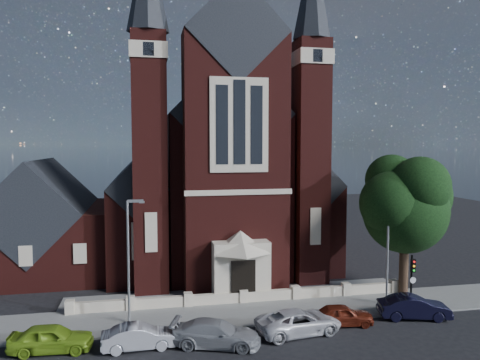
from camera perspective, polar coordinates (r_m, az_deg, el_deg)
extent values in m
plane|color=black|center=(43.21, -1.96, -11.17)|extent=(120.00, 120.00, 0.00)
cube|color=slate|center=(33.39, 1.12, -15.91)|extent=(60.00, 5.00, 0.12)
cube|color=slate|center=(37.09, -0.26, -13.81)|extent=(26.00, 3.00, 0.14)
cube|color=beige|center=(35.23, 0.39, -14.81)|extent=(24.00, 0.40, 0.90)
cube|color=#451512|center=(51.73, -3.80, -0.71)|extent=(10.00, 30.00, 14.00)
cube|color=black|center=(51.58, -3.84, 7.05)|extent=(10.00, 30.20, 10.00)
cube|color=#451512|center=(50.65, -12.09, -4.33)|extent=(5.00, 26.00, 8.00)
cube|color=#451512|center=(52.63, 4.50, -3.92)|extent=(5.00, 26.00, 8.00)
cube|color=black|center=(50.21, -12.17, 0.19)|extent=(5.01, 26.20, 5.01)
cube|color=black|center=(52.20, 4.53, 0.43)|extent=(5.01, 26.20, 5.01)
cube|color=#451512|center=(36.25, -0.57, 1.88)|extent=(8.00, 3.00, 20.00)
cube|color=black|center=(37.19, -0.58, 17.46)|extent=(8.00, 3.20, 8.00)
cube|color=beige|center=(34.73, -0.09, 6.72)|extent=(4.40, 0.15, 7.00)
cube|color=black|center=(34.67, -0.07, 7.06)|extent=(0.90, 0.08, 6.20)
cube|color=beige|center=(35.52, 0.06, -10.94)|extent=(4.20, 2.00, 4.40)
cube|color=black|center=(34.69, 0.41, -12.34)|extent=(1.80, 0.12, 3.20)
cone|color=beige|center=(35.00, 0.06, -7.46)|extent=(4.60, 4.60, 1.60)
cube|color=#451512|center=(36.61, -10.92, 1.83)|extent=(2.60, 2.60, 20.00)
cube|color=beige|center=(37.22, -11.11, 15.01)|extent=(2.80, 2.80, 1.20)
cube|color=#451512|center=(38.95, 8.59, 2.00)|extent=(2.60, 2.60, 20.00)
cube|color=beige|center=(39.53, 8.73, 14.41)|extent=(2.80, 2.80, 1.20)
cube|color=#451512|center=(45.83, -22.92, -6.76)|extent=(12.00, 12.00, 6.00)
cube|color=black|center=(45.36, -23.04, -3.04)|extent=(8.49, 12.20, 8.49)
cylinder|color=black|center=(38.52, 19.34, -9.51)|extent=(0.70, 0.70, 5.00)
sphere|color=black|center=(37.78, 19.50, -3.60)|extent=(6.40, 6.40, 6.40)
sphere|color=black|center=(36.76, 21.07, -0.72)|extent=(4.40, 4.40, 4.40)
cylinder|color=gray|center=(31.04, -13.46, -9.88)|extent=(0.16, 0.16, 8.00)
cube|color=gray|center=(30.29, -12.64, -2.51)|extent=(1.00, 0.15, 0.18)
cube|color=gray|center=(30.30, -11.88, -2.65)|extent=(0.35, 0.22, 0.12)
cylinder|color=gray|center=(35.28, 17.55, -8.24)|extent=(0.16, 0.16, 8.00)
cube|color=gray|center=(34.88, 18.42, -1.74)|extent=(1.00, 0.15, 0.18)
cube|color=gray|center=(35.09, 18.99, -1.85)|extent=(0.35, 0.22, 0.12)
cylinder|color=black|center=(35.01, 20.15, -11.78)|extent=(0.14, 0.14, 4.00)
cube|color=black|center=(34.55, 20.34, -9.76)|extent=(0.28, 0.22, 0.90)
sphere|color=red|center=(34.37, 20.47, -9.33)|extent=(0.14, 0.14, 0.14)
sphere|color=#CC8C0C|center=(34.44, 20.46, -9.81)|extent=(0.14, 0.14, 0.14)
sphere|color=#0C9919|center=(34.52, 20.44, -10.29)|extent=(0.14, 0.14, 0.14)
imported|color=#7CAA22|center=(29.47, -22.01, -17.46)|extent=(4.64, 2.11, 1.55)
imported|color=#A9AAB1|center=(28.49, -12.20, -18.19)|extent=(4.27, 1.69, 1.38)
imported|color=#929498|center=(28.25, -2.92, -18.18)|extent=(5.52, 3.56, 1.49)
imported|color=silver|center=(30.10, 7.19, -16.76)|extent=(5.62, 3.23, 1.47)
imported|color=#621E10|center=(31.84, 12.37, -15.77)|extent=(4.09, 2.04, 1.34)
imported|color=black|center=(34.21, 20.45, -14.33)|extent=(4.89, 2.63, 1.53)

